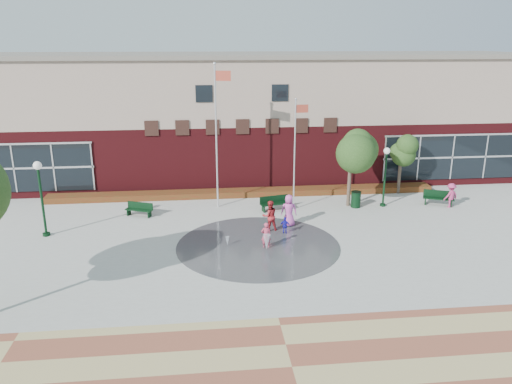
{
  "coord_description": "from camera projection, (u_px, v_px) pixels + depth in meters",
  "views": [
    {
      "loc": [
        -2.63,
        -20.59,
        10.21
      ],
      "look_at": [
        0.0,
        4.0,
        2.6
      ],
      "focal_mm": 35.0,
      "sensor_mm": 36.0,
      "label": 1
    }
  ],
  "objects": [
    {
      "name": "plaza_concrete",
      "position": [
        256.0,
        238.0,
        26.63
      ],
      "size": [
        46.0,
        18.0,
        0.01
      ],
      "primitive_type": "cube",
      "color": "#A8A8A0",
      "rests_on": "ground"
    },
    {
      "name": "adult_pink",
      "position": [
        289.0,
        211.0,
        28.14
      ],
      "size": [
        0.97,
        0.69,
        1.85
      ],
      "primitive_type": "imported",
      "rotation": [
        0.0,
        0.0,
        3.02
      ],
      "color": "#D14FAF",
      "rests_on": "ground"
    },
    {
      "name": "tree_mid",
      "position": [
        351.0,
        145.0,
        30.69
      ],
      "size": [
        3.21,
        3.21,
        5.42
      ],
      "color": "#413228",
      "rests_on": "ground"
    },
    {
      "name": "adult_red",
      "position": [
        270.0,
        216.0,
        27.44
      ],
      "size": [
        0.96,
        0.8,
        1.76
      ],
      "primitive_type": "imported",
      "rotation": [
        0.0,
        0.0,
        3.31
      ],
      "color": "#AD2329",
      "rests_on": "ground"
    },
    {
      "name": "library_building",
      "position": [
        237.0,
        115.0,
        38.08
      ],
      "size": [
        44.4,
        10.4,
        9.2
      ],
      "color": "#4F0F14",
      "rests_on": "ground"
    },
    {
      "name": "splash_pad",
      "position": [
        258.0,
        246.0,
        25.68
      ],
      "size": [
        8.4,
        8.4,
        0.01
      ],
      "primitive_type": "cylinder",
      "color": "#383A3D",
      "rests_on": "ground"
    },
    {
      "name": "tree_small_right",
      "position": [
        401.0,
        151.0,
        33.53
      ],
      "size": [
        2.38,
        2.38,
        4.07
      ],
      "color": "#413228",
      "rests_on": "ground"
    },
    {
      "name": "paver_band",
      "position": [
        292.0,
        367.0,
        16.18
      ],
      "size": [
        46.0,
        6.0,
        0.01
      ],
      "primitive_type": "cube",
      "color": "#964E37",
      "rests_on": "ground"
    },
    {
      "name": "flagpole_left",
      "position": [
        217.0,
        129.0,
        30.17
      ],
      "size": [
        1.01,
        0.37,
        8.92
      ],
      "rotation": [
        0.0,
        0.0,
        -0.29
      ],
      "color": "silver",
      "rests_on": "ground"
    },
    {
      "name": "bench_right",
      "position": [
        438.0,
        201.0,
        31.84
      ],
      "size": [
        1.94,
        1.23,
        0.95
      ],
      "rotation": [
        0.0,
        0.0,
        -0.41
      ],
      "color": "black",
      "rests_on": "ground"
    },
    {
      "name": "flower_bed",
      "position": [
        244.0,
        196.0,
        33.86
      ],
      "size": [
        26.0,
        1.2,
        0.4
      ],
      "primitive_type": "cube",
      "color": "maroon",
      "rests_on": "ground"
    },
    {
      "name": "trash_can",
      "position": [
        356.0,
        199.0,
        31.39
      ],
      "size": [
        0.64,
        0.64,
        1.05
      ],
      "color": "black",
      "rests_on": "ground"
    },
    {
      "name": "child_splash",
      "position": [
        266.0,
        235.0,
        25.23
      ],
      "size": [
        0.51,
        0.34,
        1.37
      ],
      "primitive_type": "imported",
      "rotation": [
        0.0,
        0.0,
        3.11
      ],
      "color": "#BF3C58",
      "rests_on": "ground"
    },
    {
      "name": "bench_left",
      "position": [
        139.0,
        212.0,
        29.89
      ],
      "size": [
        1.71,
        1.06,
        0.84
      ],
      "rotation": [
        0.0,
        0.0,
        -0.39
      ],
      "color": "black",
      "rests_on": "ground"
    },
    {
      "name": "bench_mid",
      "position": [
        275.0,
        206.0,
        30.86
      ],
      "size": [
        1.9,
        0.9,
        0.92
      ],
      "rotation": [
        0.0,
        0.0,
        0.23
      ],
      "color": "black",
      "rests_on": "ground"
    },
    {
      "name": "ground",
      "position": [
        265.0,
        272.0,
        22.83
      ],
      "size": [
        120.0,
        120.0,
        0.0
      ],
      "primitive_type": "plane",
      "color": "#666056",
      "rests_on": "ground"
    },
    {
      "name": "child_blue",
      "position": [
        285.0,
        226.0,
        27.12
      ],
      "size": [
        0.61,
        0.41,
        0.96
      ],
      "primitive_type": "imported",
      "rotation": [
        0.0,
        0.0,
        2.8
      ],
      "color": "#1E1AC3",
      "rests_on": "ground"
    },
    {
      "name": "water_jet_b",
      "position": [
        228.0,
        246.0,
        25.67
      ],
      "size": [
        0.21,
        0.21,
        0.47
      ],
      "primitive_type": "cone",
      "rotation": [
        3.14,
        0.0,
        0.0
      ],
      "color": "white",
      "rests_on": "ground"
    },
    {
      "name": "lamp_left",
      "position": [
        41.0,
        190.0,
        26.23
      ],
      "size": [
        0.44,
        0.44,
        4.14
      ],
      "color": "black",
      "rests_on": "ground"
    },
    {
      "name": "water_jet_a",
      "position": [
        267.0,
        250.0,
        25.19
      ],
      "size": [
        0.4,
        0.4,
        0.78
      ],
      "primitive_type": "cone",
      "rotation": [
        3.14,
        0.0,
        0.0
      ],
      "color": "white",
      "rests_on": "ground"
    },
    {
      "name": "flagpole_right",
      "position": [
        295.0,
        149.0,
        30.03
      ],
      "size": [
        0.85,
        0.16,
        6.9
      ],
      "rotation": [
        0.0,
        0.0,
        0.11
      ],
      "color": "silver",
      "rests_on": "ground"
    },
    {
      "name": "lamp_right",
      "position": [
        385.0,
        170.0,
        31.07
      ],
      "size": [
        0.4,
        0.4,
        3.81
      ],
      "color": "black",
      "rests_on": "ground"
    },
    {
      "name": "person_bench",
      "position": [
        451.0,
        195.0,
        31.34
      ],
      "size": [
        1.15,
        0.87,
        1.57
      ],
      "primitive_type": "imported",
      "rotation": [
        0.0,
        0.0,
        3.46
      ],
      "color": "#BF356F",
      "rests_on": "ground"
    }
  ]
}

